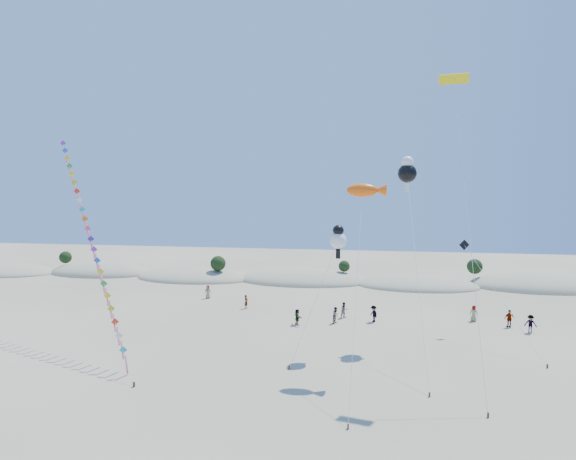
# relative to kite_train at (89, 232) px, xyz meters

# --- Properties ---
(ground) EXTENTS (160.00, 160.00, 0.00)m
(ground) POSITION_rel_kite_train_xyz_m (14.50, -15.12, -9.65)
(ground) COLOR gray
(ground) RESTS_ON ground
(dune_ridge) EXTENTS (145.30, 11.49, 5.57)m
(dune_ridge) POSITION_rel_kite_train_xyz_m (15.56, 30.02, -9.54)
(dune_ridge) COLOR tan
(dune_ridge) RESTS_ON ground
(kite_train) EXTENTS (15.55, 15.74, 18.44)m
(kite_train) POSITION_rel_kite_train_xyz_m (0.00, 0.00, 0.00)
(kite_train) COLOR #3F2D1E
(kite_train) RESTS_ON ground
(fish_kite) EXTENTS (2.91, 10.73, 13.74)m
(fish_kite) POSITION_rel_kite_train_xyz_m (23.49, -1.68, 3.54)
(fish_kite) COLOR #3F2D1E
(fish_kite) RESTS_ON ground
(cartoon_kite_low) EXTENTS (3.98, 5.45, 10.42)m
(cartoon_kite_low) POSITION_rel_kite_train_xyz_m (21.27, 1.04, -0.36)
(cartoon_kite_low) COLOR #3F2D1E
(cartoon_kite_low) RESTS_ON ground
(cartoon_kite_high) EXTENTS (2.00, 13.48, 16.17)m
(cartoon_kite_high) POSITION_rel_kite_train_xyz_m (26.99, 5.78, 5.17)
(cartoon_kite_high) COLOR #3F2D1E
(cartoon_kite_high) RESTS_ON ground
(parafoil_kite) EXTENTS (2.33, 8.01, 21.42)m
(parafoil_kite) POSITION_rel_kite_train_xyz_m (29.48, -1.81, 10.84)
(parafoil_kite) COLOR #3F2D1E
(parafoil_kite) RESTS_ON ground
(dark_kite) EXTENTS (4.95, 9.39, 8.58)m
(dark_kite) POSITION_rel_kite_train_xyz_m (33.74, 6.46, -3.70)
(dark_kite) COLOR #3F2D1E
(dark_kite) RESTS_ON ground
(beachgoers) EXTENTS (35.00, 10.44, 1.71)m
(beachgoers) POSITION_rel_kite_train_xyz_m (24.62, 10.54, -8.84)
(beachgoers) COLOR slate
(beachgoers) RESTS_ON ground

